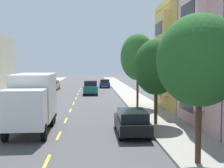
{
  "coord_description": "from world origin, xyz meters",
  "views": [
    {
      "loc": [
        1.99,
        -6.39,
        4.28
      ],
      "look_at": [
        3.83,
        21.97,
        2.41
      ],
      "focal_mm": 49.74,
      "sensor_mm": 36.0,
      "label": 1
    }
  ],
  "objects_px": {
    "street_tree_nearest": "(200,60)",
    "parked_hatchback_white": "(40,92)",
    "parked_wagon_orange": "(53,85)",
    "parked_wagon_black": "(132,121)",
    "parked_hatchback_navy": "(105,83)",
    "street_tree_second": "(156,67)",
    "delivery_box_truck": "(33,99)",
    "street_tree_third": "(138,57)",
    "moving_teal_sedan": "(91,87)"
  },
  "relations": [
    {
      "from": "street_tree_third",
      "to": "delivery_box_truck",
      "type": "xyz_separation_m",
      "value": [
        -8.21,
        -9.58,
        -2.93
      ]
    },
    {
      "from": "street_tree_nearest",
      "to": "parked_wagon_black",
      "type": "distance_m",
      "value": 7.25
    },
    {
      "from": "parked_hatchback_white",
      "to": "parked_wagon_orange",
      "type": "relative_size",
      "value": 0.85
    },
    {
      "from": "parked_hatchback_white",
      "to": "parked_wagon_orange",
      "type": "distance_m",
      "value": 12.83
    },
    {
      "from": "parked_hatchback_navy",
      "to": "parked_wagon_black",
      "type": "bearing_deg",
      "value": -89.79
    },
    {
      "from": "parked_hatchback_white",
      "to": "parked_wagon_orange",
      "type": "height_order",
      "value": "same"
    },
    {
      "from": "street_tree_nearest",
      "to": "street_tree_third",
      "type": "xyz_separation_m",
      "value": [
        -0.0,
        17.24,
        0.51
      ]
    },
    {
      "from": "parked_wagon_black",
      "to": "parked_hatchback_white",
      "type": "xyz_separation_m",
      "value": [
        -8.75,
        19.91,
        -0.05
      ]
    },
    {
      "from": "street_tree_nearest",
      "to": "parked_hatchback_white",
      "type": "bearing_deg",
      "value": 112.6
    },
    {
      "from": "parked_wagon_black",
      "to": "street_tree_nearest",
      "type": "bearing_deg",
      "value": -71.27
    },
    {
      "from": "street_tree_third",
      "to": "parked_wagon_black",
      "type": "distance_m",
      "value": 12.18
    },
    {
      "from": "street_tree_nearest",
      "to": "delivery_box_truck",
      "type": "height_order",
      "value": "street_tree_nearest"
    },
    {
      "from": "delivery_box_truck",
      "to": "parked_hatchback_navy",
      "type": "distance_m",
      "value": 35.76
    },
    {
      "from": "parked_hatchback_navy",
      "to": "moving_teal_sedan",
      "type": "bearing_deg",
      "value": -101.46
    },
    {
      "from": "street_tree_nearest",
      "to": "parked_hatchback_navy",
      "type": "height_order",
      "value": "street_tree_nearest"
    },
    {
      "from": "street_tree_third",
      "to": "delivery_box_truck",
      "type": "bearing_deg",
      "value": -130.59
    },
    {
      "from": "delivery_box_truck",
      "to": "parked_wagon_orange",
      "type": "relative_size",
      "value": 1.54
    },
    {
      "from": "parked_wagon_black",
      "to": "parked_hatchback_navy",
      "type": "relative_size",
      "value": 1.17
    },
    {
      "from": "street_tree_nearest",
      "to": "street_tree_third",
      "type": "relative_size",
      "value": 0.88
    },
    {
      "from": "street_tree_third",
      "to": "street_tree_nearest",
      "type": "bearing_deg",
      "value": -90.0
    },
    {
      "from": "street_tree_third",
      "to": "parked_hatchback_navy",
      "type": "distance_m",
      "value": 26.07
    },
    {
      "from": "delivery_box_truck",
      "to": "street_tree_second",
      "type": "bearing_deg",
      "value": 6.67
    },
    {
      "from": "parked_hatchback_navy",
      "to": "moving_teal_sedan",
      "type": "distance_m",
      "value": 12.34
    },
    {
      "from": "street_tree_nearest",
      "to": "parked_hatchback_navy",
      "type": "xyz_separation_m",
      "value": [
        -2.15,
        42.88,
        -3.66
      ]
    },
    {
      "from": "parked_hatchback_white",
      "to": "parked_hatchback_navy",
      "type": "distance_m",
      "value": 19.08
    },
    {
      "from": "street_tree_nearest",
      "to": "parked_hatchback_navy",
      "type": "bearing_deg",
      "value": 92.87
    },
    {
      "from": "street_tree_third",
      "to": "parked_wagon_orange",
      "type": "bearing_deg",
      "value": 116.65
    },
    {
      "from": "street_tree_nearest",
      "to": "parked_wagon_orange",
      "type": "height_order",
      "value": "street_tree_nearest"
    },
    {
      "from": "street_tree_second",
      "to": "parked_hatchback_navy",
      "type": "xyz_separation_m",
      "value": [
        -2.15,
        34.26,
        -3.28
      ]
    },
    {
      "from": "delivery_box_truck",
      "to": "parked_wagon_black",
      "type": "bearing_deg",
      "value": -15.43
    },
    {
      "from": "delivery_box_truck",
      "to": "parked_hatchback_navy",
      "type": "relative_size",
      "value": 1.82
    },
    {
      "from": "street_tree_second",
      "to": "parked_wagon_orange",
      "type": "height_order",
      "value": "street_tree_second"
    },
    {
      "from": "parked_hatchback_navy",
      "to": "moving_teal_sedan",
      "type": "height_order",
      "value": "moving_teal_sedan"
    },
    {
      "from": "parked_hatchback_white",
      "to": "moving_teal_sedan",
      "type": "relative_size",
      "value": 0.83
    },
    {
      "from": "parked_wagon_orange",
      "to": "street_tree_nearest",
      "type": "bearing_deg",
      "value": -74.45
    },
    {
      "from": "delivery_box_truck",
      "to": "parked_wagon_black",
      "type": "distance_m",
      "value": 6.53
    },
    {
      "from": "street_tree_nearest",
      "to": "parked_wagon_orange",
      "type": "distance_m",
      "value": 40.32
    },
    {
      "from": "street_tree_nearest",
      "to": "delivery_box_truck",
      "type": "bearing_deg",
      "value": 136.98
    },
    {
      "from": "street_tree_nearest",
      "to": "parked_hatchback_white",
      "type": "relative_size",
      "value": 1.55
    },
    {
      "from": "parked_hatchback_navy",
      "to": "parked_wagon_orange",
      "type": "xyz_separation_m",
      "value": [
        -8.62,
        -4.19,
        0.05
      ]
    },
    {
      "from": "street_tree_third",
      "to": "parked_hatchback_white",
      "type": "height_order",
      "value": "street_tree_third"
    },
    {
      "from": "street_tree_third",
      "to": "parked_wagon_orange",
      "type": "height_order",
      "value": "street_tree_third"
    },
    {
      "from": "street_tree_third",
      "to": "delivery_box_truck",
      "type": "distance_m",
      "value": 12.95
    },
    {
      "from": "parked_hatchback_white",
      "to": "parked_hatchback_navy",
      "type": "xyz_separation_m",
      "value": [
        8.62,
        17.02,
        0.0
      ]
    },
    {
      "from": "street_tree_second",
      "to": "delivery_box_truck",
      "type": "relative_size",
      "value": 0.8
    },
    {
      "from": "parked_wagon_black",
      "to": "parked_wagon_orange",
      "type": "relative_size",
      "value": 1.0
    },
    {
      "from": "parked_wagon_black",
      "to": "street_tree_third",
      "type": "bearing_deg",
      "value": 79.87
    },
    {
      "from": "delivery_box_truck",
      "to": "moving_teal_sedan",
      "type": "relative_size",
      "value": 1.52
    },
    {
      "from": "moving_teal_sedan",
      "to": "parked_hatchback_navy",
      "type": "bearing_deg",
      "value": 78.54
    },
    {
      "from": "delivery_box_truck",
      "to": "moving_teal_sedan",
      "type": "distance_m",
      "value": 23.43
    }
  ]
}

